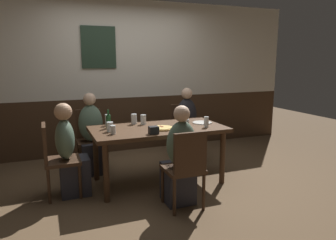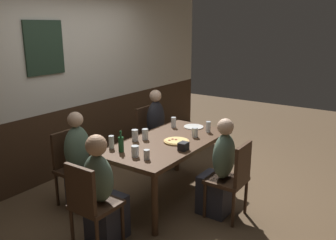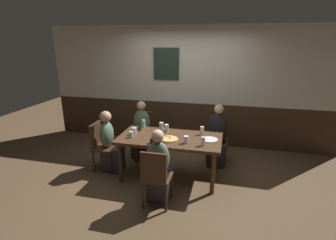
{
  "view_description": "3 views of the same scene",
  "coord_description": "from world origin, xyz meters",
  "px_view_note": "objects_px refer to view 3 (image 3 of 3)",
  "views": [
    {
      "loc": [
        -1.36,
        -3.75,
        1.6
      ],
      "look_at": [
        0.13,
        -0.02,
        0.83
      ],
      "focal_mm": 33.65,
      "sensor_mm": 36.0,
      "label": 1
    },
    {
      "loc": [
        -3.28,
        -2.26,
        2.08
      ],
      "look_at": [
        -0.07,
        -0.05,
        1.02
      ],
      "focal_mm": 37.43,
      "sensor_mm": 36.0,
      "label": 2
    },
    {
      "loc": [
        0.9,
        -3.88,
        2.29
      ],
      "look_at": [
        -0.04,
        0.05,
        1.02
      ],
      "focal_mm": 27.24,
      "sensor_mm": 36.0,
      "label": 3
    }
  ],
  "objects_px": {
    "tumbler_short": "(131,135)",
    "person_mid_near": "(159,171)",
    "highball_clear": "(167,128)",
    "chair_head_west": "(102,144)",
    "person_head_west": "(110,146)",
    "chair_right_far": "(217,136)",
    "dining_table": "(170,142)",
    "chair_mid_near": "(156,175)",
    "plate_white_large": "(210,139)",
    "chair_left_far": "(144,130)",
    "pint_glass_amber": "(202,131)",
    "beer_glass_half": "(144,124)",
    "pint_glass_pale": "(161,127)",
    "beer_glass_tall": "(134,131)",
    "pizza": "(169,139)",
    "person_left_far": "(141,134)",
    "beer_bottle_green": "(140,125)",
    "person_right_far": "(217,140)",
    "pint_glass_stout": "(203,142)",
    "condiment_caddy": "(154,141)",
    "tumbler_water": "(186,140)"
  },
  "relations": [
    {
      "from": "dining_table",
      "to": "person_mid_near",
      "type": "distance_m",
      "value": 0.72
    },
    {
      "from": "highball_clear",
      "to": "beer_glass_tall",
      "type": "bearing_deg",
      "value": -152.31
    },
    {
      "from": "person_right_far",
      "to": "tumbler_short",
      "type": "distance_m",
      "value": 1.65
    },
    {
      "from": "person_head_west",
      "to": "condiment_caddy",
      "type": "distance_m",
      "value": 1.04
    },
    {
      "from": "chair_right_far",
      "to": "plate_white_large",
      "type": "distance_m",
      "value": 0.87
    },
    {
      "from": "person_left_far",
      "to": "beer_glass_tall",
      "type": "relative_size",
      "value": 9.68
    },
    {
      "from": "chair_head_west",
      "to": "person_head_west",
      "type": "xyz_separation_m",
      "value": [
        0.16,
        0.0,
        -0.02
      ]
    },
    {
      "from": "chair_head_west",
      "to": "beer_glass_tall",
      "type": "xyz_separation_m",
      "value": [
        0.64,
        -0.02,
        0.29
      ]
    },
    {
      "from": "chair_mid_near",
      "to": "chair_head_west",
      "type": "bearing_deg",
      "value": 146.03
    },
    {
      "from": "plate_white_large",
      "to": "person_left_far",
      "type": "bearing_deg",
      "value": 154.89
    },
    {
      "from": "highball_clear",
      "to": "chair_head_west",
      "type": "bearing_deg",
      "value": -167.69
    },
    {
      "from": "pint_glass_amber",
      "to": "beer_glass_half",
      "type": "bearing_deg",
      "value": 174.35
    },
    {
      "from": "dining_table",
      "to": "pint_glass_stout",
      "type": "distance_m",
      "value": 0.64
    },
    {
      "from": "person_right_far",
      "to": "highball_clear",
      "type": "xyz_separation_m",
      "value": [
        -0.87,
        -0.44,
        0.31
      ]
    },
    {
      "from": "highball_clear",
      "to": "beer_glass_tall",
      "type": "height_order",
      "value": "highball_clear"
    },
    {
      "from": "highball_clear",
      "to": "plate_white_large",
      "type": "bearing_deg",
      "value": -15.72
    },
    {
      "from": "beer_bottle_green",
      "to": "plate_white_large",
      "type": "distance_m",
      "value": 1.28
    },
    {
      "from": "chair_left_far",
      "to": "person_head_west",
      "type": "xyz_separation_m",
      "value": [
        -0.36,
        -0.86,
        -0.02
      ]
    },
    {
      "from": "dining_table",
      "to": "tumbler_short",
      "type": "bearing_deg",
      "value": -165.27
    },
    {
      "from": "dining_table",
      "to": "person_head_west",
      "type": "distance_m",
      "value": 1.13
    },
    {
      "from": "plate_white_large",
      "to": "highball_clear",
      "type": "bearing_deg",
      "value": 164.28
    },
    {
      "from": "pint_glass_pale",
      "to": "beer_glass_half",
      "type": "distance_m",
      "value": 0.36
    },
    {
      "from": "person_head_west",
      "to": "condiment_caddy",
      "type": "height_order",
      "value": "person_head_west"
    },
    {
      "from": "chair_left_far",
      "to": "person_left_far",
      "type": "height_order",
      "value": "person_left_far"
    },
    {
      "from": "pint_glass_pale",
      "to": "beer_glass_half",
      "type": "xyz_separation_m",
      "value": [
        -0.35,
        0.05,
        0.0
      ]
    },
    {
      "from": "chair_head_west",
      "to": "pint_glass_amber",
      "type": "relative_size",
      "value": 6.37
    },
    {
      "from": "pint_glass_pale",
      "to": "chair_right_far",
      "type": "bearing_deg",
      "value": 28.68
    },
    {
      "from": "tumbler_short",
      "to": "person_mid_near",
      "type": "bearing_deg",
      "value": -40.47
    },
    {
      "from": "person_mid_near",
      "to": "highball_clear",
      "type": "distance_m",
      "value": 1.01
    },
    {
      "from": "chair_mid_near",
      "to": "beer_bottle_green",
      "type": "distance_m",
      "value": 1.27
    },
    {
      "from": "chair_left_far",
      "to": "chair_head_west",
      "type": "distance_m",
      "value": 1.0
    },
    {
      "from": "pint_glass_pale",
      "to": "condiment_caddy",
      "type": "xyz_separation_m",
      "value": [
        0.06,
        -0.65,
        -0.01
      ]
    },
    {
      "from": "beer_glass_tall",
      "to": "pizza",
      "type": "bearing_deg",
      "value": -8.88
    },
    {
      "from": "chair_head_west",
      "to": "person_mid_near",
      "type": "xyz_separation_m",
      "value": [
        1.27,
        -0.69,
        -0.03
      ]
    },
    {
      "from": "chair_right_far",
      "to": "tumbler_short",
      "type": "relative_size",
      "value": 8.48
    },
    {
      "from": "pizza",
      "to": "person_left_far",
      "type": "bearing_deg",
      "value": 133.36
    },
    {
      "from": "person_head_west",
      "to": "chair_right_far",
      "type": "bearing_deg",
      "value": 24.7
    },
    {
      "from": "chair_left_far",
      "to": "beer_glass_half",
      "type": "height_order",
      "value": "beer_glass_half"
    },
    {
      "from": "dining_table",
      "to": "chair_head_west",
      "type": "relative_size",
      "value": 1.95
    },
    {
      "from": "highball_clear",
      "to": "dining_table",
      "type": "bearing_deg",
      "value": -64.53
    },
    {
      "from": "chair_head_west",
      "to": "pizza",
      "type": "relative_size",
      "value": 2.89
    },
    {
      "from": "pint_glass_pale",
      "to": "beer_glass_half",
      "type": "bearing_deg",
      "value": 172.17
    },
    {
      "from": "chair_left_far",
      "to": "pint_glass_amber",
      "type": "xyz_separation_m",
      "value": [
        1.26,
        -0.6,
        0.31
      ]
    },
    {
      "from": "chair_left_far",
      "to": "chair_head_west",
      "type": "bearing_deg",
      "value": -121.16
    },
    {
      "from": "chair_mid_near",
      "to": "person_left_far",
      "type": "relative_size",
      "value": 0.77
    },
    {
      "from": "chair_left_far",
      "to": "tumbler_water",
      "type": "relative_size",
      "value": 7.52
    },
    {
      "from": "dining_table",
      "to": "tumbler_short",
      "type": "height_order",
      "value": "tumbler_short"
    },
    {
      "from": "chair_right_far",
      "to": "pint_glass_amber",
      "type": "bearing_deg",
      "value": -112.36
    },
    {
      "from": "chair_mid_near",
      "to": "plate_white_large",
      "type": "bearing_deg",
      "value": 53.46
    },
    {
      "from": "pizza",
      "to": "tumbler_water",
      "type": "height_order",
      "value": "tumbler_water"
    }
  ]
}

